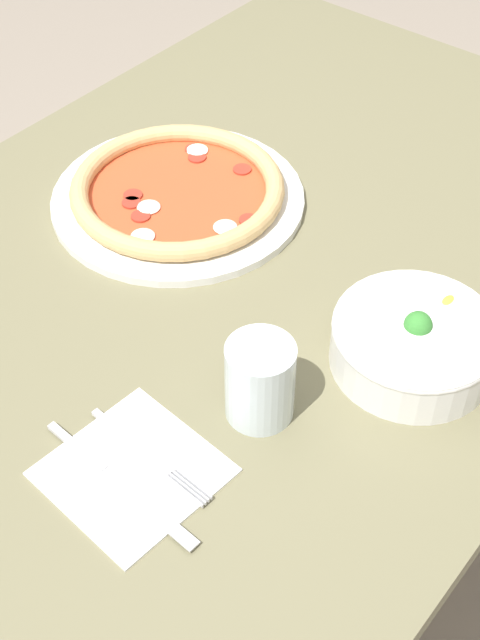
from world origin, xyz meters
The scene contains 8 objects.
ground_plane centered at (0.00, 0.00, 0.00)m, with size 8.00×8.00×0.00m, color gray.
dining_table centered at (0.00, 0.00, 0.63)m, with size 1.28×0.89×0.72m.
pizza centered at (-0.01, -0.14, 0.74)m, with size 0.35×0.35×0.04m.
bowl centered at (0.04, 0.27, 0.76)m, with size 0.19×0.19×0.07m.
napkin centered at (0.36, 0.13, 0.73)m, with size 0.17×0.17×0.00m.
fork centered at (0.33, 0.12, 0.73)m, with size 0.02×0.17×0.00m.
knife centered at (0.37, 0.12, 0.73)m, with size 0.02×0.22×0.01m.
glass centered at (0.21, 0.18, 0.77)m, with size 0.08×0.08×0.10m.
Camera 1 is at (0.70, 0.55, 1.48)m, focal length 50.00 mm.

